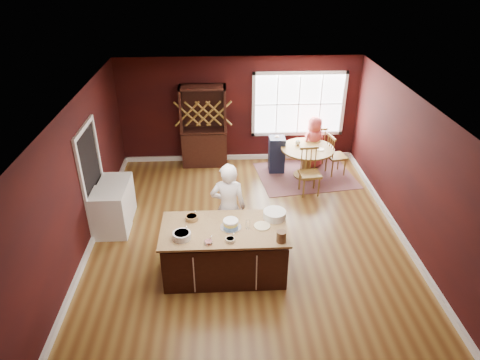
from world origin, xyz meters
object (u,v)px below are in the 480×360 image
kitchen_island (225,251)px  high_chair (277,154)px  chair_north (316,144)px  seated_woman (314,142)px  dryer (118,197)px  dining_table (307,156)px  washer (111,213)px  baker (228,208)px  toddler (275,140)px  chair_east (337,154)px  chair_south (310,172)px  hutch (204,127)px  layer_cake (231,224)px

kitchen_island → high_chair: size_ratio=2.22×
chair_north → seated_woman: 0.32m
dryer → seated_woman: bearing=24.4°
dining_table → high_chair: high_chair is taller
dining_table → washer: 4.76m
dining_table → chair_north: 0.83m
dining_table → washer: size_ratio=1.39×
baker → high_chair: baker is taller
dryer → baker: bearing=-28.2°
chair_north → toddler: size_ratio=3.96×
chair_east → chair_south: bearing=125.4°
dining_table → chair_east: bearing=5.9°
baker → dryer: baker is taller
dryer → chair_north: bearing=26.4°
toddler → hutch: size_ratio=0.13×
high_chair → hutch: (-1.79, 0.46, 0.56)m
baker → layer_cake: (0.02, -0.68, 0.12)m
washer → dryer: washer is taller
chair_south → chair_north: chair_south is taller
high_chair → dining_table: bearing=-23.4°
hutch → washer: bearing=-120.7°
chair_north → seated_woman: (-0.12, -0.25, 0.16)m
kitchen_island → washer: kitchen_island is taller
seated_woman → layer_cake: bearing=32.0°
dining_table → dryer: dryer is taller
kitchen_island → washer: size_ratio=2.29×
dining_table → washer: washer is taller
chair_east → chair_south: 1.24m
chair_south → dining_table: bearing=78.9°
kitchen_island → dryer: (-2.18, 1.91, -0.00)m
toddler → layer_cake: bearing=-107.5°
chair_east → baker: bearing=123.8°
baker → seated_woman: (2.22, 3.24, -0.20)m
baker → chair_east: 3.94m
kitchen_island → dining_table: bearing=59.2°
layer_cake → hutch: hutch is taller
chair_east → high_chair: chair_east is taller
seated_woman → dryer: 4.93m
kitchen_island → dining_table: size_ratio=1.64×
chair_south → toddler: size_ratio=4.18×
chair_south → hutch: bearing=141.1°
seated_woman → hutch: bearing=-34.4°
chair_south → hutch: size_ratio=0.52×
layer_cake → seated_woman: bearing=60.8°
chair_east → chair_south: chair_south is taller
kitchen_island → high_chair: high_chair is taller
kitchen_island → layer_cake: 0.56m
high_chair → baker: bearing=-112.4°
baker → hutch: 3.56m
dining_table → chair_east: (0.75, 0.08, -0.01)m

